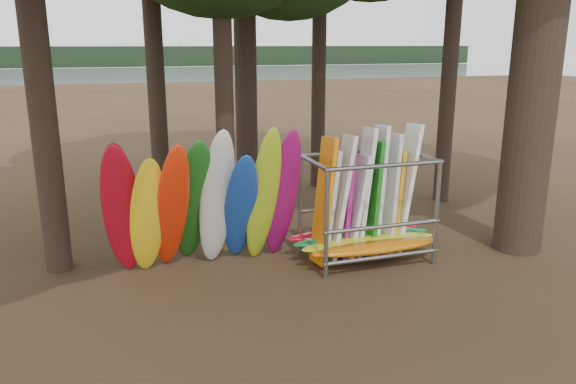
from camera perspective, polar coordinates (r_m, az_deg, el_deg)
name	(u,v)px	position (r m, az deg, el deg)	size (l,w,h in m)	color
ground	(340,276)	(11.36, 5.30, -8.46)	(120.00, 120.00, 0.00)	#47331E
lake	(137,83)	(69.81, -15.05, 10.66)	(160.00, 160.00, 0.00)	gray
far_shore	(120,57)	(119.63, -16.71, 13.04)	(160.00, 4.00, 4.00)	black
kayak_row	(200,205)	(11.19, -8.90, -1.33)	(4.05, 2.23, 3.12)	#B00B1D
storage_rack	(366,211)	(11.99, 7.94, -1.96)	(3.20, 1.57, 2.87)	slate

